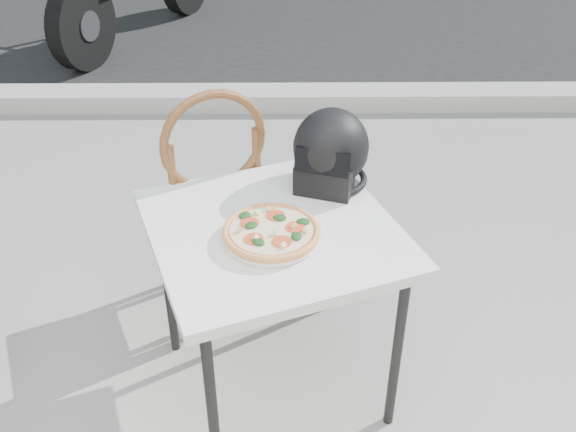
{
  "coord_description": "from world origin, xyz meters",
  "views": [
    {
      "loc": [
        0.12,
        -1.07,
        1.83
      ],
      "look_at": [
        0.13,
        0.53,
        0.75
      ],
      "focal_mm": 40.0,
      "sensor_mm": 36.0,
      "label": 1
    }
  ],
  "objects_px": {
    "cafe_table_main": "(273,243)",
    "plate": "(271,237)",
    "pizza": "(271,231)",
    "cafe_chair_main": "(210,194)",
    "helmet": "(330,152)"
  },
  "relations": [
    {
      "from": "plate",
      "to": "pizza",
      "type": "bearing_deg",
      "value": 68.81
    },
    {
      "from": "pizza",
      "to": "helmet",
      "type": "height_order",
      "value": "helmet"
    },
    {
      "from": "helmet",
      "to": "cafe_chair_main",
      "type": "distance_m",
      "value": 0.52
    },
    {
      "from": "cafe_table_main",
      "to": "helmet",
      "type": "bearing_deg",
      "value": 54.32
    },
    {
      "from": "pizza",
      "to": "helmet",
      "type": "relative_size",
      "value": 0.96
    },
    {
      "from": "pizza",
      "to": "cafe_chair_main",
      "type": "height_order",
      "value": "cafe_chair_main"
    },
    {
      "from": "plate",
      "to": "helmet",
      "type": "relative_size",
      "value": 1.14
    },
    {
      "from": "helmet",
      "to": "cafe_chair_main",
      "type": "bearing_deg",
      "value": 179.03
    },
    {
      "from": "pizza",
      "to": "cafe_chair_main",
      "type": "bearing_deg",
      "value": 116.32
    },
    {
      "from": "plate",
      "to": "helmet",
      "type": "distance_m",
      "value": 0.4
    },
    {
      "from": "pizza",
      "to": "cafe_chair_main",
      "type": "xyz_separation_m",
      "value": [
        -0.24,
        0.48,
        -0.17
      ]
    },
    {
      "from": "cafe_table_main",
      "to": "cafe_chair_main",
      "type": "distance_m",
      "value": 0.48
    },
    {
      "from": "cafe_table_main",
      "to": "plate",
      "type": "distance_m",
      "value": 0.1
    },
    {
      "from": "pizza",
      "to": "cafe_table_main",
      "type": "bearing_deg",
      "value": 86.7
    },
    {
      "from": "cafe_table_main",
      "to": "pizza",
      "type": "relative_size",
      "value": 2.98
    }
  ]
}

